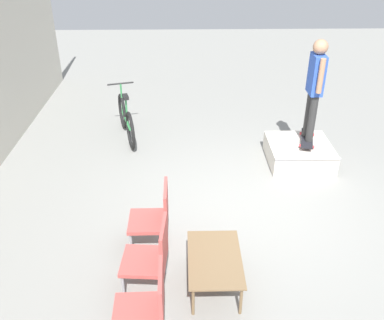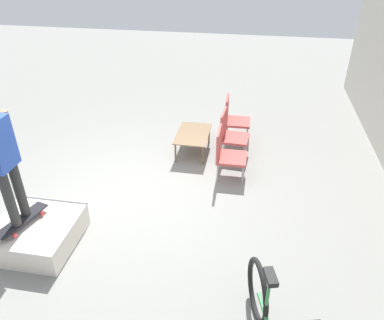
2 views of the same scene
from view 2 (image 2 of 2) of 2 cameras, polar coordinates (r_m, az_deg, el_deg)
The scene contains 8 objects.
ground_plane at distance 6.47m, azimuth -8.00°, elevation -5.08°, with size 24.00×24.00×0.00m, color gray.
skate_ramp_box at distance 5.81m, azimuth -22.58°, elevation -10.22°, with size 1.11×1.10×0.39m.
skateboard_on_ramp at distance 5.68m, azimuth -24.47°, elevation -8.31°, with size 0.82×0.40×0.07m.
person_skater at distance 5.13m, azimuth -26.99°, elevation 0.79°, with size 0.57×0.24×1.75m.
coffee_table at distance 7.42m, azimuth 0.16°, elevation 3.80°, with size 1.00×0.63×0.42m.
patio_chair_left at distance 7.97m, azimuth 6.30°, elevation 6.53°, with size 0.53×0.53×0.92m.
patio_chair_center at distance 7.30m, azimuth 5.83°, elevation 4.12°, with size 0.56×0.56×0.92m.
patio_chair_right at distance 6.63m, azimuth 5.25°, elevation 1.17°, with size 0.52×0.52×0.92m.
Camera 2 is at (4.92, 1.78, 3.81)m, focal length 35.00 mm.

